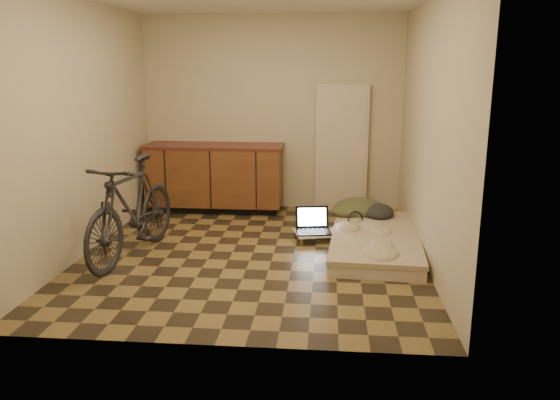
# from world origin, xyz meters

# --- Properties ---
(room_shell) EXTENTS (3.50, 4.00, 2.60)m
(room_shell) POSITION_xyz_m (0.00, 0.00, 1.30)
(room_shell) COLOR brown
(room_shell) RESTS_ON ground
(cabinets) EXTENTS (1.84, 0.62, 0.91)m
(cabinets) POSITION_xyz_m (-0.75, 1.70, 0.47)
(cabinets) COLOR black
(cabinets) RESTS_ON ground
(appliance_panel) EXTENTS (0.70, 0.10, 1.70)m
(appliance_panel) POSITION_xyz_m (0.95, 1.94, 0.85)
(appliance_panel) COLOR beige
(appliance_panel) RESTS_ON ground
(bicycle) EXTENTS (0.80, 1.82, 1.14)m
(bicycle) POSITION_xyz_m (-1.20, -0.25, 0.57)
(bicycle) COLOR black
(bicycle) RESTS_ON ground
(futon) EXTENTS (1.05, 1.99, 0.17)m
(futon) POSITION_xyz_m (1.30, 0.27, 0.08)
(futon) COLOR beige
(futon) RESTS_ON ground
(clothing_pile) EXTENTS (0.70, 0.59, 0.27)m
(clothing_pile) POSITION_xyz_m (1.22, 1.10, 0.30)
(clothing_pile) COLOR #3D4327
(clothing_pile) RESTS_ON futon
(headphones) EXTENTS (0.30, 0.29, 0.15)m
(headphones) POSITION_xyz_m (1.09, 0.55, 0.24)
(headphones) COLOR black
(headphones) RESTS_ON futon
(lap_desk) EXTENTS (0.65, 0.51, 0.10)m
(lap_desk) POSITION_xyz_m (0.70, 0.50, 0.08)
(lap_desk) COLOR brown
(lap_desk) RESTS_ON ground
(laptop) EXTENTS (0.43, 0.40, 0.26)m
(laptop) POSITION_xyz_m (0.62, 0.51, 0.15)
(laptop) COLOR black
(laptop) RESTS_ON lap_desk
(mouse) EXTENTS (0.07, 0.10, 0.03)m
(mouse) POSITION_xyz_m (0.93, 0.49, 0.11)
(mouse) COLOR white
(mouse) RESTS_ON lap_desk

